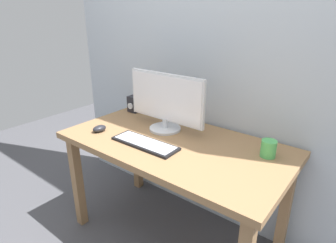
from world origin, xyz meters
The scene contains 8 objects.
ground_plane centered at (0.00, 0.00, 0.00)m, with size 6.00×6.00×0.00m, color #4C4C51.
wall_back centered at (0.00, 0.42, 1.50)m, with size 2.63×0.04×3.00m, color #B2BCC6.
desk centered at (0.00, 0.00, 0.66)m, with size 1.41×0.76×0.76m.
monitor centered at (-0.16, 0.12, 0.96)m, with size 0.59×0.21×0.39m.
keyboard_primary centered at (-0.11, -0.15, 0.77)m, with size 0.44×0.15×0.02m.
mouse centered at (-0.48, -0.19, 0.78)m, with size 0.06×0.10×0.04m, color #232328.
audio_controller centered at (-0.59, 0.24, 0.82)m, with size 0.09×0.08×0.13m.
coffee_mug centered at (0.53, 0.16, 0.81)m, with size 0.08×0.08×0.10m, color #4CB259.
Camera 1 is at (0.96, -1.28, 1.52)m, focal length 30.33 mm.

